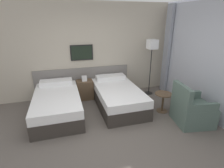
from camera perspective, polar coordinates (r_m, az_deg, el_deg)
ground_plane at (r=3.68m, az=0.70°, el=-16.78°), size 16.00×16.00×0.00m
wall_headboard at (r=5.24m, az=-6.85°, el=10.09°), size 10.00×0.10×2.70m
wall_window at (r=4.37m, az=32.46°, el=5.53°), size 0.21×4.76×2.70m
bed_near_door at (r=4.52m, az=-17.39°, el=-6.20°), size 1.08×1.93×0.66m
bed_near_window at (r=4.71m, az=1.85°, el=-4.08°), size 1.08×1.93×0.66m
nightstand at (r=5.20m, az=-8.83°, el=-1.73°), size 0.46×0.38×0.69m
floor_lamp at (r=5.32m, az=12.95°, el=11.38°), size 0.26×0.26×1.68m
side_table at (r=4.59m, az=16.36°, el=-4.69°), size 0.43×0.43×0.49m
armchair at (r=4.34m, az=24.52°, el=-7.96°), size 0.85×0.83×0.93m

